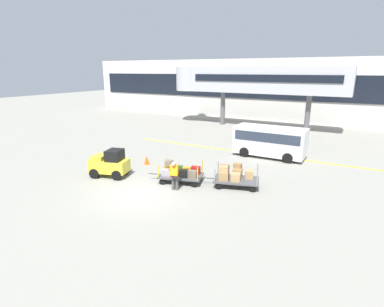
{
  "coord_description": "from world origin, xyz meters",
  "views": [
    {
      "loc": [
        9.09,
        -10.68,
        5.9
      ],
      "look_at": [
        0.94,
        3.67,
        1.29
      ],
      "focal_mm": 28.13,
      "sensor_mm": 36.0,
      "label": 1
    }
  ],
  "objects_px": {
    "safety_cone_near": "(147,160)",
    "baggage_cart_lead": "(180,173)",
    "baggage_handler": "(174,174)",
    "baggage_cart_middle": "(234,176)",
    "shuttle_van": "(270,139)",
    "baggage_tug": "(110,164)"
  },
  "relations": [
    {
      "from": "shuttle_van",
      "to": "safety_cone_near",
      "type": "xyz_separation_m",
      "value": [
        -6.37,
        -5.66,
        -0.96
      ]
    },
    {
      "from": "baggage_cart_lead",
      "to": "baggage_cart_middle",
      "type": "relative_size",
      "value": 1.0
    },
    {
      "from": "baggage_handler",
      "to": "safety_cone_near",
      "type": "height_order",
      "value": "baggage_handler"
    },
    {
      "from": "baggage_handler",
      "to": "baggage_tug",
      "type": "bearing_deg",
      "value": -179.35
    },
    {
      "from": "baggage_cart_middle",
      "to": "baggage_handler",
      "type": "xyz_separation_m",
      "value": [
        -2.39,
        -2.07,
        0.3
      ]
    },
    {
      "from": "baggage_cart_lead",
      "to": "shuttle_van",
      "type": "height_order",
      "value": "shuttle_van"
    },
    {
      "from": "baggage_tug",
      "to": "baggage_cart_lead",
      "type": "height_order",
      "value": "baggage_tug"
    },
    {
      "from": "baggage_cart_middle",
      "to": "shuttle_van",
      "type": "xyz_separation_m",
      "value": [
        0.04,
        6.38,
        0.67
      ]
    },
    {
      "from": "shuttle_van",
      "to": "baggage_cart_lead",
      "type": "bearing_deg",
      "value": -111.39
    },
    {
      "from": "baggage_cart_middle",
      "to": "safety_cone_near",
      "type": "xyz_separation_m",
      "value": [
        -6.33,
        0.72,
        -0.29
      ]
    },
    {
      "from": "safety_cone_near",
      "to": "baggage_handler",
      "type": "bearing_deg",
      "value": -35.27
    },
    {
      "from": "baggage_tug",
      "to": "shuttle_van",
      "type": "distance_m",
      "value": 10.87
    },
    {
      "from": "baggage_handler",
      "to": "shuttle_van",
      "type": "xyz_separation_m",
      "value": [
        2.43,
        8.45,
        0.37
      ]
    },
    {
      "from": "baggage_cart_lead",
      "to": "baggage_cart_middle",
      "type": "bearing_deg",
      "value": 17.58
    },
    {
      "from": "baggage_cart_lead",
      "to": "baggage_cart_middle",
      "type": "distance_m",
      "value": 2.95
    },
    {
      "from": "safety_cone_near",
      "to": "baggage_cart_lead",
      "type": "bearing_deg",
      "value": -24.59
    },
    {
      "from": "baggage_handler",
      "to": "safety_cone_near",
      "type": "distance_m",
      "value": 4.86
    },
    {
      "from": "baggage_cart_lead",
      "to": "shuttle_van",
      "type": "xyz_separation_m",
      "value": [
        2.85,
        7.27,
        0.72
      ]
    },
    {
      "from": "baggage_cart_lead",
      "to": "shuttle_van",
      "type": "distance_m",
      "value": 7.84
    },
    {
      "from": "baggage_cart_lead",
      "to": "safety_cone_near",
      "type": "height_order",
      "value": "baggage_cart_lead"
    },
    {
      "from": "shuttle_van",
      "to": "safety_cone_near",
      "type": "distance_m",
      "value": 8.57
    },
    {
      "from": "baggage_handler",
      "to": "safety_cone_near",
      "type": "bearing_deg",
      "value": 144.73
    }
  ]
}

